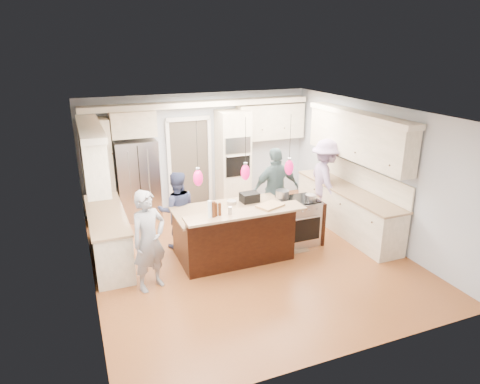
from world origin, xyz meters
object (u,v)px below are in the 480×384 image
Objects in this scene: refrigerator at (138,180)px; island_range at (298,221)px; kitchen_island at (233,232)px; person_bar_end at (149,241)px; person_far_left at (177,210)px.

island_range is (2.71, -2.49, -0.44)m from refrigerator.
kitchen_island is at bearing -63.08° from refrigerator.
refrigerator reaches higher than island_range.
refrigerator reaches higher than person_bar_end.
person_far_left reaches higher than island_range.
island_range is at bearing -42.59° from refrigerator.
kitchen_island is 1.19m from person_far_left.
kitchen_island is 1.38× the size of person_far_left.
refrigerator is 1.08× the size of person_bar_end.
person_far_left is (-0.85, 0.78, 0.27)m from kitchen_island.
person_bar_end is 1.51m from person_far_left.
person_bar_end is at bearing 66.97° from person_far_left.
person_far_left is (-2.26, 0.70, 0.30)m from island_range.
person_bar_end is (-1.62, -0.52, 0.35)m from kitchen_island.
person_bar_end is (-0.32, -3.09, -0.06)m from refrigerator.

